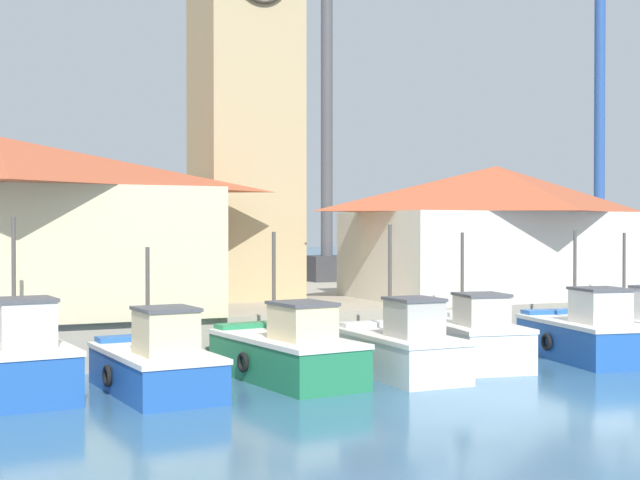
{
  "coord_description": "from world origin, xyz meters",
  "views": [
    {
      "loc": [
        -12.75,
        -15.2,
        3.9
      ],
      "look_at": [
        -1.13,
        10.9,
        3.5
      ],
      "focal_mm": 50.0,
      "sensor_mm": 36.0,
      "label": 1
    }
  ],
  "objects_px": {
    "fishing_boat_mid_right": "(470,339)",
    "warehouse_right": "(497,230)",
    "clock_tower": "(245,66)",
    "fishing_boat_center": "(401,349)",
    "fishing_boat_left_outer": "(19,362)",
    "fishing_boat_left_inner": "(156,364)",
    "fishing_boat_right_outer": "(640,329)",
    "fishing_boat_mid_left": "(287,353)",
    "dock_worker_near_tower": "(111,288)",
    "port_crane_near": "(599,119)",
    "port_crane_far": "(326,131)",
    "fishing_boat_right_inner": "(586,335)"
  },
  "relations": [
    {
      "from": "fishing_boat_mid_right",
      "to": "port_crane_near",
      "type": "xyz_separation_m",
      "value": [
        18.29,
        15.54,
        8.88
      ]
    },
    {
      "from": "port_crane_far",
      "to": "warehouse_right",
      "type": "bearing_deg",
      "value": -81.42
    },
    {
      "from": "fishing_boat_right_outer",
      "to": "fishing_boat_right_inner",
      "type": "bearing_deg",
      "value": -164.8
    },
    {
      "from": "fishing_boat_center",
      "to": "fishing_boat_mid_right",
      "type": "height_order",
      "value": "fishing_boat_center"
    },
    {
      "from": "fishing_boat_mid_right",
      "to": "warehouse_right",
      "type": "distance_m",
      "value": 8.41
    },
    {
      "from": "fishing_boat_mid_right",
      "to": "fishing_boat_right_outer",
      "type": "distance_m",
      "value": 6.45
    },
    {
      "from": "fishing_boat_center",
      "to": "warehouse_right",
      "type": "height_order",
      "value": "warehouse_right"
    },
    {
      "from": "fishing_boat_left_inner",
      "to": "fishing_boat_mid_right",
      "type": "bearing_deg",
      "value": 4.09
    },
    {
      "from": "fishing_boat_mid_left",
      "to": "fishing_boat_mid_right",
      "type": "relative_size",
      "value": 1.13
    },
    {
      "from": "fishing_boat_mid_left",
      "to": "fishing_boat_center",
      "type": "relative_size",
      "value": 1.2
    },
    {
      "from": "fishing_boat_left_outer",
      "to": "fishing_boat_left_inner",
      "type": "bearing_deg",
      "value": -15.91
    },
    {
      "from": "warehouse_right",
      "to": "port_crane_far",
      "type": "height_order",
      "value": "port_crane_far"
    },
    {
      "from": "fishing_boat_left_outer",
      "to": "clock_tower",
      "type": "relative_size",
      "value": 0.25
    },
    {
      "from": "fishing_boat_right_outer",
      "to": "port_crane_far",
      "type": "relative_size",
      "value": 0.26
    },
    {
      "from": "fishing_boat_right_inner",
      "to": "port_crane_near",
      "type": "distance_m",
      "value": 23.52
    },
    {
      "from": "port_crane_far",
      "to": "port_crane_near",
      "type": "bearing_deg",
      "value": -6.74
    },
    {
      "from": "fishing_boat_left_inner",
      "to": "fishing_boat_right_outer",
      "type": "height_order",
      "value": "fishing_boat_right_outer"
    },
    {
      "from": "fishing_boat_left_inner",
      "to": "fishing_boat_mid_left",
      "type": "height_order",
      "value": "fishing_boat_mid_left"
    },
    {
      "from": "port_crane_far",
      "to": "dock_worker_near_tower",
      "type": "distance_m",
      "value": 19.6
    },
    {
      "from": "fishing_boat_mid_left",
      "to": "clock_tower",
      "type": "height_order",
      "value": "clock_tower"
    },
    {
      "from": "fishing_boat_mid_left",
      "to": "warehouse_right",
      "type": "distance_m",
      "value": 12.85
    },
    {
      "from": "fishing_boat_left_outer",
      "to": "clock_tower",
      "type": "bearing_deg",
      "value": 45.52
    },
    {
      "from": "port_crane_near",
      "to": "warehouse_right",
      "type": "bearing_deg",
      "value": -144.01
    },
    {
      "from": "dock_worker_near_tower",
      "to": "port_crane_far",
      "type": "bearing_deg",
      "value": 46.68
    },
    {
      "from": "fishing_boat_right_outer",
      "to": "port_crane_near",
      "type": "xyz_separation_m",
      "value": [
        11.84,
        15.36,
        8.92
      ]
    },
    {
      "from": "fishing_boat_center",
      "to": "fishing_boat_mid_right",
      "type": "bearing_deg",
      "value": 17.64
    },
    {
      "from": "fishing_boat_center",
      "to": "fishing_boat_right_outer",
      "type": "distance_m",
      "value": 9.26
    },
    {
      "from": "fishing_boat_mid_left",
      "to": "warehouse_right",
      "type": "xyz_separation_m",
      "value": [
        10.81,
        6.22,
        3.11
      ]
    },
    {
      "from": "fishing_boat_left_outer",
      "to": "port_crane_near",
      "type": "distance_m",
      "value": 35.23
    },
    {
      "from": "fishing_boat_left_outer",
      "to": "fishing_boat_right_outer",
      "type": "distance_m",
      "value": 18.62
    },
    {
      "from": "fishing_boat_right_inner",
      "to": "fishing_boat_mid_left",
      "type": "bearing_deg",
      "value": 178.11
    },
    {
      "from": "fishing_boat_left_outer",
      "to": "dock_worker_near_tower",
      "type": "xyz_separation_m",
      "value": [
        2.8,
        3.6,
        1.41
      ]
    },
    {
      "from": "fishing_boat_left_inner",
      "to": "clock_tower",
      "type": "height_order",
      "value": "clock_tower"
    },
    {
      "from": "fishing_boat_left_outer",
      "to": "port_crane_far",
      "type": "relative_size",
      "value": 0.24
    },
    {
      "from": "fishing_boat_left_outer",
      "to": "fishing_boat_mid_left",
      "type": "bearing_deg",
      "value": -4.11
    },
    {
      "from": "fishing_boat_left_inner",
      "to": "fishing_boat_mid_left",
      "type": "distance_m",
      "value": 3.48
    },
    {
      "from": "fishing_boat_left_outer",
      "to": "fishing_boat_right_outer",
      "type": "xyz_separation_m",
      "value": [
        18.62,
        -0.01,
        -0.1
      ]
    },
    {
      "from": "port_crane_far",
      "to": "clock_tower",
      "type": "bearing_deg",
      "value": -129.78
    },
    {
      "from": "fishing_boat_mid_right",
      "to": "port_crane_near",
      "type": "relative_size",
      "value": 0.22
    },
    {
      "from": "clock_tower",
      "to": "warehouse_right",
      "type": "bearing_deg",
      "value": -18.47
    },
    {
      "from": "clock_tower",
      "to": "fishing_boat_center",
      "type": "bearing_deg",
      "value": -84.66
    },
    {
      "from": "fishing_boat_mid_left",
      "to": "port_crane_near",
      "type": "height_order",
      "value": "port_crane_near"
    },
    {
      "from": "fishing_boat_mid_left",
      "to": "fishing_boat_right_inner",
      "type": "distance_m",
      "value": 9.38
    },
    {
      "from": "fishing_boat_right_outer",
      "to": "dock_worker_near_tower",
      "type": "height_order",
      "value": "fishing_boat_right_outer"
    },
    {
      "from": "fishing_boat_mid_right",
      "to": "fishing_boat_right_inner",
      "type": "height_order",
      "value": "fishing_boat_right_inner"
    },
    {
      "from": "port_crane_near",
      "to": "clock_tower",
      "type": "bearing_deg",
      "value": -163.08
    },
    {
      "from": "fishing_boat_right_outer",
      "to": "port_crane_far",
      "type": "distance_m",
      "value": 19.05
    },
    {
      "from": "clock_tower",
      "to": "fishing_boat_mid_right",
      "type": "bearing_deg",
      "value": -67.58
    },
    {
      "from": "dock_worker_near_tower",
      "to": "clock_tower",
      "type": "bearing_deg",
      "value": 41.59
    },
    {
      "from": "fishing_boat_center",
      "to": "fishing_boat_right_outer",
      "type": "relative_size",
      "value": 0.92
    }
  ]
}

